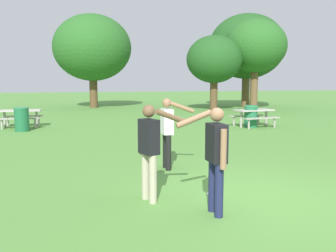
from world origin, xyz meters
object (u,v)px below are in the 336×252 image
object	(u,v)px
trash_can_further_along	(22,119)
tree_broad_center	(214,60)
frisbee	(215,194)
tree_tall_left	(92,48)
tree_slender_mid	(247,47)
person_thrower	(167,128)
tree_far_right	(255,46)
person_catcher	(215,153)
trash_can_beside_table	(251,116)
person_bystander	(150,145)
picnic_table_far	(21,114)
picnic_table_near	(254,114)

from	to	relation	value
trash_can_further_along	tree_broad_center	distance (m)	13.89
frisbee	tree_tall_left	distance (m)	22.29
frisbee	tree_slender_mid	xyz separation A→B (m)	(10.00, 19.59, 4.56)
person_thrower	tree_far_right	distance (m)	18.69
person_catcher	trash_can_beside_table	bearing A→B (deg)	60.66
person_thrower	person_bystander	distance (m)	2.24
trash_can_further_along	tree_slender_mid	xyz separation A→B (m)	(14.66, 10.09, 4.09)
frisbee	tree_tall_left	world-z (taller)	tree_tall_left
person_bystander	picnic_table_far	bearing A→B (deg)	108.82
frisbee	tree_far_right	bearing A→B (deg)	61.19
trash_can_further_along	tree_far_right	bearing A→B (deg)	29.17
person_bystander	trash_can_further_along	distance (m)	10.17
person_thrower	tree_tall_left	bearing A→B (deg)	92.92
tree_tall_left	tree_far_right	bearing A→B (deg)	-21.56
person_thrower	tree_slender_mid	xyz separation A→B (m)	(10.39, 17.55, 3.62)
tree_tall_left	trash_can_beside_table	bearing A→B (deg)	-64.61
person_catcher	tree_far_right	size ratio (longest dim) A/B	0.26
person_catcher	trash_can_further_along	distance (m)	11.26
frisbee	tree_slender_mid	size ratio (longest dim) A/B	0.04
person_catcher	tree_slender_mid	distance (m)	23.22
picnic_table_far	tree_slender_mid	world-z (taller)	tree_slender_mid
frisbee	trash_can_beside_table	world-z (taller)	trash_can_beside_table
picnic_table_far	person_catcher	bearing A→B (deg)	-68.74
person_catcher	person_bystander	world-z (taller)	same
tree_broad_center	tree_slender_mid	bearing A→B (deg)	34.14
person_catcher	tree_far_right	distance (m)	21.15
person_bystander	trash_can_beside_table	bearing A→B (deg)	54.36
trash_can_beside_table	tree_broad_center	size ratio (longest dim) A/B	0.19
person_bystander	tree_broad_center	size ratio (longest dim) A/B	0.32
person_bystander	tree_broad_center	bearing A→B (deg)	65.98
person_bystander	picnic_table_far	distance (m)	11.50
picnic_table_near	tree_tall_left	xyz separation A→B (m)	(-6.53, 13.21, 3.88)
tree_broad_center	tree_far_right	xyz separation A→B (m)	(3.10, 0.24, 0.97)
person_thrower	trash_can_beside_table	bearing A→B (deg)	50.53
person_thrower	picnic_table_near	size ratio (longest dim) A/B	0.87
picnic_table_near	tree_slender_mid	size ratio (longest dim) A/B	0.27
person_thrower	tree_slender_mid	size ratio (longest dim) A/B	0.23
frisbee	person_catcher	bearing A→B (deg)	-111.29
person_bystander	tree_tall_left	xyz separation A→B (m)	(-0.20, 21.85, 3.48)
tree_far_right	picnic_table_near	bearing A→B (deg)	-116.77
tree_broad_center	tree_slender_mid	xyz separation A→B (m)	(3.50, 2.37, 1.14)
trash_can_further_along	tree_far_right	size ratio (longest dim) A/B	0.15
person_catcher	tree_broad_center	size ratio (longest dim) A/B	0.32
picnic_table_far	trash_can_further_along	bearing A→B (deg)	-79.73
tree_broad_center	tree_slender_mid	world-z (taller)	tree_slender_mid
person_thrower	frisbee	world-z (taller)	person_thrower
tree_slender_mid	person_thrower	bearing A→B (deg)	-120.61
person_bystander	tree_slender_mid	bearing A→B (deg)	60.32
person_thrower	tree_broad_center	world-z (taller)	tree_broad_center
person_thrower	trash_can_further_along	world-z (taller)	person_thrower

